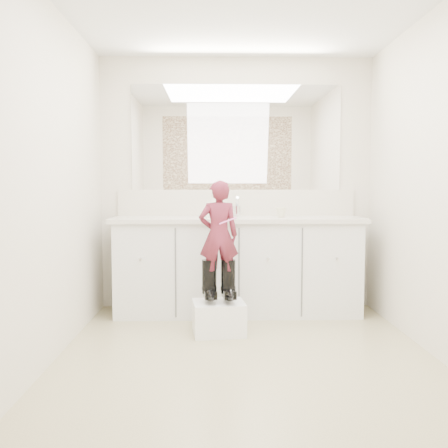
{
  "coord_description": "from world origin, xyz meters",
  "views": [
    {
      "loc": [
        -0.23,
        -3.33,
        1.17
      ],
      "look_at": [
        -0.14,
        0.53,
        0.88
      ],
      "focal_mm": 40.0,
      "sensor_mm": 36.0,
      "label": 1
    }
  ],
  "objects": [
    {
      "name": "wall_back",
      "position": [
        0.0,
        1.5,
        1.2
      ],
      "size": [
        2.6,
        0.0,
        2.6
      ],
      "primitive_type": "plane",
      "rotation": [
        1.57,
        0.0,
        0.0
      ],
      "color": "beige",
      "rests_on": "floor"
    },
    {
      "name": "step_stool",
      "position": [
        -0.18,
        0.57,
        0.13
      ],
      "size": [
        0.44,
        0.38,
        0.26
      ],
      "primitive_type": "cube",
      "rotation": [
        0.0,
        0.0,
        0.11
      ],
      "color": "white",
      "rests_on": "floor"
    },
    {
      "name": "wall_right",
      "position": [
        1.3,
        0.0,
        1.2
      ],
      "size": [
        0.0,
        3.0,
        3.0
      ],
      "primitive_type": "plane",
      "rotation": [
        1.57,
        0.0,
        -1.57
      ],
      "color": "beige",
      "rests_on": "floor"
    },
    {
      "name": "faucet",
      "position": [
        0.0,
        1.38,
        0.94
      ],
      "size": [
        0.08,
        0.08,
        0.1
      ],
      "primitive_type": "cylinder",
      "color": "silver",
      "rests_on": "countertop"
    },
    {
      "name": "countertop",
      "position": [
        0.0,
        1.21,
        0.87
      ],
      "size": [
        2.28,
        0.58,
        0.04
      ],
      "primitive_type": "cube",
      "color": "beige",
      "rests_on": "vanity_cabinet"
    },
    {
      "name": "backsplash",
      "position": [
        0.0,
        1.49,
        1.02
      ],
      "size": [
        2.28,
        0.03,
        0.25
      ],
      "primitive_type": "cube",
      "color": "beige",
      "rests_on": "countertop"
    },
    {
      "name": "wall_left",
      "position": [
        -1.3,
        0.0,
        1.2
      ],
      "size": [
        0.0,
        3.0,
        3.0
      ],
      "primitive_type": "plane",
      "rotation": [
        1.57,
        0.0,
        1.57
      ],
      "color": "beige",
      "rests_on": "floor"
    },
    {
      "name": "mirror",
      "position": [
        0.0,
        1.49,
        1.64
      ],
      "size": [
        2.0,
        0.02,
        1.0
      ],
      "primitive_type": "cube",
      "color": "white",
      "rests_on": "wall_back"
    },
    {
      "name": "cup",
      "position": [
        0.4,
        1.22,
        0.94
      ],
      "size": [
        0.13,
        0.13,
        0.09
      ],
      "primitive_type": "imported",
      "rotation": [
        0.0,
        0.0,
        -0.41
      ],
      "color": "beige",
      "rests_on": "countertop"
    },
    {
      "name": "boot_right",
      "position": [
        -0.11,
        0.59,
        0.42
      ],
      "size": [
        0.15,
        0.24,
        0.33
      ],
      "primitive_type": null,
      "rotation": [
        0.0,
        0.0,
        0.11
      ],
      "color": "black",
      "rests_on": "step_stool"
    },
    {
      "name": "wall_front",
      "position": [
        0.0,
        -1.5,
        1.2
      ],
      "size": [
        2.6,
        0.0,
        2.6
      ],
      "primitive_type": "plane",
      "rotation": [
        -1.57,
        0.0,
        0.0
      ],
      "color": "beige",
      "rests_on": "floor"
    },
    {
      "name": "soap_bottle",
      "position": [
        -0.23,
        1.21,
        1.0
      ],
      "size": [
        0.11,
        0.11,
        0.21
      ],
      "primitive_type": "imported",
      "rotation": [
        0.0,
        0.0,
        -0.17
      ],
      "color": "white",
      "rests_on": "countertop"
    },
    {
      "name": "vanity_cabinet",
      "position": [
        0.0,
        1.23,
        0.42
      ],
      "size": [
        2.2,
        0.55,
        0.85
      ],
      "primitive_type": "cube",
      "color": "silver",
      "rests_on": "floor"
    },
    {
      "name": "dot_panel",
      "position": [
        0.0,
        -1.49,
        1.65
      ],
      "size": [
        2.0,
        0.01,
        1.2
      ],
      "primitive_type": "cube",
      "color": "#472819",
      "rests_on": "wall_front"
    },
    {
      "name": "floor",
      "position": [
        0.0,
        0.0,
        0.0
      ],
      "size": [
        3.0,
        3.0,
        0.0
      ],
      "primitive_type": "plane",
      "color": "#8D815C",
      "rests_on": "ground"
    },
    {
      "name": "toothbrush",
      "position": [
        -0.11,
        0.51,
        0.91
      ],
      "size": [
        0.14,
        0.03,
        0.06
      ],
      "primitive_type": "cylinder",
      "rotation": [
        0.0,
        1.22,
        0.11
      ],
      "color": "#F961C0",
      "rests_on": "toddler"
    },
    {
      "name": "boot_left",
      "position": [
        -0.26,
        0.59,
        0.42
      ],
      "size": [
        0.15,
        0.24,
        0.33
      ],
      "primitive_type": null,
      "rotation": [
        0.0,
        0.0,
        0.11
      ],
      "color": "black",
      "rests_on": "step_stool"
    },
    {
      "name": "toddler",
      "position": [
        -0.18,
        0.59,
        0.79
      ],
      "size": [
        0.34,
        0.24,
        0.86
      ],
      "primitive_type": "imported",
      "rotation": [
        0.0,
        0.0,
        3.25
      ],
      "color": "#962E45",
      "rests_on": "step_stool"
    }
  ]
}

